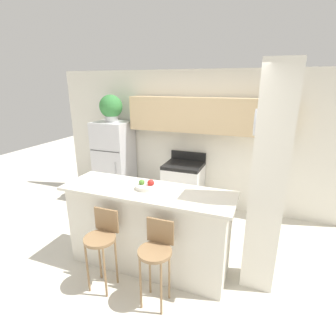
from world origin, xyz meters
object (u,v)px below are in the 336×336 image
bar_stool_right (156,252)px  trash_bin (135,197)px  bar_stool_left (102,239)px  fruit_bowl (146,186)px  potted_plant_on_fridge (111,107)px  stove_range (183,187)px  refrigerator (115,162)px

bar_stool_right → trash_bin: size_ratio=2.52×
bar_stool_left → fruit_bowl: bearing=59.0°
bar_stool_left → potted_plant_on_fridge: (-1.20, 2.22, 1.24)m
bar_stool_right → trash_bin: (-1.32, 2.00, -0.45)m
bar_stool_left → potted_plant_on_fridge: potted_plant_on_fridge is taller
stove_range → trash_bin: 0.97m
bar_stool_left → fruit_bowl: 0.79m
bar_stool_left → fruit_bowl: fruit_bowl is taller
trash_bin → refrigerator: bearing=159.0°
bar_stool_right → bar_stool_left: bearing=180.0°
stove_range → bar_stool_left: stove_range is taller
refrigerator → bar_stool_left: size_ratio=1.68×
refrigerator → fruit_bowl: refrigerator is taller
fruit_bowl → trash_bin: fruit_bowl is taller
bar_stool_right → trash_bin: bearing=123.3°
potted_plant_on_fridge → bar_stool_right: bearing=-49.8°
stove_range → trash_bin: size_ratio=2.82×
bar_stool_right → fruit_bowl: size_ratio=3.71×
trash_bin → potted_plant_on_fridge: bearing=159.0°
stove_range → potted_plant_on_fridge: potted_plant_on_fridge is taller
potted_plant_on_fridge → fruit_bowl: potted_plant_on_fridge is taller
refrigerator → potted_plant_on_fridge: size_ratio=3.19×
stove_range → bar_stool_right: (0.41, -2.23, 0.18)m
stove_range → potted_plant_on_fridge: 2.03m
stove_range → fruit_bowl: bearing=-88.0°
trash_bin → stove_range: bearing=14.2°
stove_range → potted_plant_on_fridge: (-1.46, -0.02, 1.42)m
bar_stool_right → fruit_bowl: 0.81m
refrigerator → bar_stool_right: (1.87, -2.22, -0.17)m
potted_plant_on_fridge → bar_stool_left: bearing=-61.5°
refrigerator → trash_bin: refrigerator is taller
refrigerator → fruit_bowl: bearing=-47.9°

